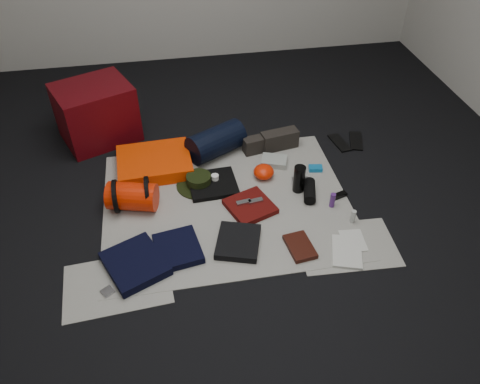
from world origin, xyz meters
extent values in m
cube|color=black|center=(0.00, 0.00, -0.01)|extent=(4.50, 4.50, 0.02)
cube|color=#B0AFA3|center=(0.00, 0.00, 0.00)|extent=(1.60, 1.30, 0.01)
cube|color=#B0AFA3|center=(-0.70, -0.55, 0.00)|extent=(0.61, 0.44, 0.00)
cube|color=#B0AFA3|center=(0.65, -0.50, 0.00)|extent=(0.60, 0.43, 0.00)
cube|color=#4E050B|center=(-0.85, 0.94, 0.22)|extent=(0.66, 0.61, 0.44)
cube|color=#F83A02|center=(-0.45, 0.46, 0.05)|extent=(0.53, 0.44, 0.09)
cylinder|color=red|center=(-0.60, 0.07, 0.10)|extent=(0.35, 0.26, 0.18)
cylinder|color=black|center=(-0.70, 0.07, 0.11)|extent=(0.02, 0.22, 0.22)
cylinder|color=black|center=(-0.50, 0.07, 0.11)|extent=(0.02, 0.22, 0.22)
cylinder|color=black|center=(0.01, 0.55, 0.11)|extent=(0.47, 0.39, 0.22)
cylinder|color=black|center=(-0.16, 0.21, 0.01)|extent=(0.36, 0.36, 0.01)
cylinder|color=black|center=(-0.16, 0.21, 0.05)|extent=(0.17, 0.17, 0.07)
cube|color=black|center=(0.33, 0.54, 0.07)|extent=(0.25, 0.13, 0.12)
cube|color=black|center=(0.49, 0.55, 0.08)|extent=(0.29, 0.15, 0.14)
cube|color=black|center=(0.96, 0.52, 0.01)|extent=(0.12, 0.25, 0.01)
cube|color=black|center=(1.10, 0.53, 0.01)|extent=(0.16, 0.26, 0.01)
cube|color=black|center=(-0.60, -0.45, 0.03)|extent=(0.42, 0.44, 0.05)
cube|color=black|center=(-0.35, -0.37, 0.03)|extent=(0.30, 0.33, 0.05)
cube|color=black|center=(0.01, -0.38, 0.03)|extent=(0.32, 0.35, 0.04)
cube|color=black|center=(-0.07, 0.19, 0.02)|extent=(0.33, 0.31, 0.03)
cube|color=#4C0A08|center=(0.14, -0.08, 0.02)|extent=(0.35, 0.35, 0.04)
ellipsoid|color=red|center=(0.30, 0.22, 0.05)|extent=(0.16, 0.16, 0.09)
cube|color=#929991|center=(0.40, 0.36, 0.03)|extent=(0.21, 0.19, 0.04)
cylinder|color=black|center=(0.50, 0.04, 0.10)|extent=(0.09, 0.09, 0.20)
cylinder|color=black|center=(0.56, -0.03, 0.05)|extent=(0.13, 0.22, 0.08)
cube|color=#9E9EA3|center=(0.53, 0.09, 0.03)|extent=(0.12, 0.08, 0.04)
cube|color=#10649C|center=(0.68, 0.23, 0.02)|extent=(0.10, 0.08, 0.03)
cylinder|color=#4A216B|center=(0.67, -0.15, 0.06)|extent=(0.04, 0.04, 0.10)
cylinder|color=#9FA49F|center=(0.75, -0.32, 0.05)|extent=(0.04, 0.04, 0.09)
cube|color=black|center=(0.36, -0.48, 0.02)|extent=(0.17, 0.23, 0.03)
cube|color=beige|center=(0.63, -0.56, 0.01)|extent=(0.24, 0.29, 0.01)
cube|color=beige|center=(0.70, -0.47, 0.01)|extent=(0.15, 0.19, 0.01)
cube|color=black|center=(0.75, -0.07, 0.02)|extent=(0.11, 0.07, 0.03)
cube|color=#9E9EA3|center=(-0.75, -0.60, 0.01)|extent=(0.09, 0.09, 0.01)
cylinder|color=white|center=(-0.05, 0.22, 0.06)|extent=(0.05, 0.05, 0.04)
cube|color=#9E9EA3|center=(0.10, -0.06, 0.05)|extent=(0.10, 0.05, 0.01)
cube|color=#9E9EA3|center=(0.18, -0.06, 0.05)|extent=(0.10, 0.05, 0.01)
camera|label=1|loc=(-0.32, -2.26, 2.08)|focal=35.00mm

